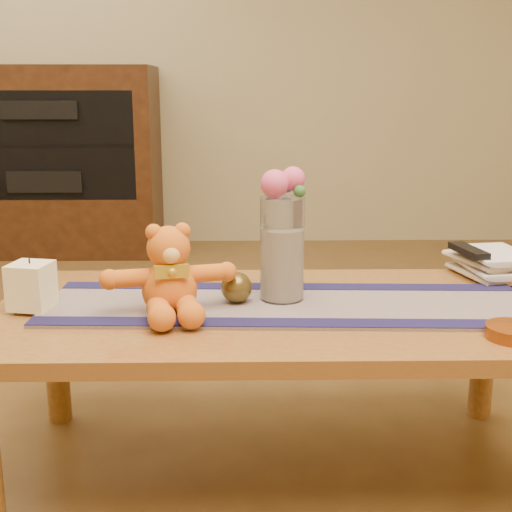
{
  "coord_description": "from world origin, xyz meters",
  "views": [
    {
      "loc": [
        -0.08,
        -1.61,
        0.98
      ],
      "look_at": [
        -0.05,
        0.0,
        0.58
      ],
      "focal_mm": 47.8,
      "sensor_mm": 36.0,
      "label": 1
    }
  ],
  "objects_px": {
    "pillar_candle": "(31,286)",
    "bronze_ball": "(236,287)",
    "book_bottom": "(465,275)",
    "glass_vase": "(282,249)",
    "tv_remote": "(469,251)",
    "teddy_bear": "(169,271)"
  },
  "relations": [
    {
      "from": "pillar_candle",
      "to": "bronze_ball",
      "type": "xyz_separation_m",
      "value": [
        0.5,
        0.03,
        -0.02
      ]
    },
    {
      "from": "bronze_ball",
      "to": "book_bottom",
      "type": "height_order",
      "value": "bronze_ball"
    },
    {
      "from": "bronze_ball",
      "to": "book_bottom",
      "type": "bearing_deg",
      "value": 19.69
    },
    {
      "from": "pillar_candle",
      "to": "glass_vase",
      "type": "height_order",
      "value": "glass_vase"
    },
    {
      "from": "bronze_ball",
      "to": "book_bottom",
      "type": "distance_m",
      "value": 0.69
    },
    {
      "from": "bronze_ball",
      "to": "tv_remote",
      "type": "distance_m",
      "value": 0.69
    },
    {
      "from": "glass_vase",
      "to": "bronze_ball",
      "type": "xyz_separation_m",
      "value": [
        -0.11,
        -0.03,
        -0.09
      ]
    },
    {
      "from": "teddy_bear",
      "to": "tv_remote",
      "type": "distance_m",
      "value": 0.86
    },
    {
      "from": "bronze_ball",
      "to": "tv_remote",
      "type": "bearing_deg",
      "value": 18.86
    },
    {
      "from": "glass_vase",
      "to": "bronze_ball",
      "type": "bearing_deg",
      "value": -166.17
    },
    {
      "from": "teddy_bear",
      "to": "pillar_candle",
      "type": "relative_size",
      "value": 2.69
    },
    {
      "from": "pillar_candle",
      "to": "book_bottom",
      "type": "relative_size",
      "value": 0.5
    },
    {
      "from": "glass_vase",
      "to": "book_bottom",
      "type": "xyz_separation_m",
      "value": [
        0.53,
        0.2,
        -0.13
      ]
    },
    {
      "from": "teddy_bear",
      "to": "glass_vase",
      "type": "bearing_deg",
      "value": 6.48
    },
    {
      "from": "pillar_candle",
      "to": "bronze_ball",
      "type": "relative_size",
      "value": 1.43
    },
    {
      "from": "bronze_ball",
      "to": "book_bottom",
      "type": "xyz_separation_m",
      "value": [
        0.65,
        0.23,
        -0.04
      ]
    },
    {
      "from": "teddy_bear",
      "to": "pillar_candle",
      "type": "xyz_separation_m",
      "value": [
        -0.34,
        0.04,
        -0.05
      ]
    },
    {
      "from": "glass_vase",
      "to": "teddy_bear",
      "type": "bearing_deg",
      "value": -160.37
    },
    {
      "from": "pillar_candle",
      "to": "book_bottom",
      "type": "xyz_separation_m",
      "value": [
        1.14,
        0.26,
        -0.05
      ]
    },
    {
      "from": "pillar_candle",
      "to": "tv_remote",
      "type": "distance_m",
      "value": 1.17
    },
    {
      "from": "teddy_bear",
      "to": "book_bottom",
      "type": "relative_size",
      "value": 1.35
    },
    {
      "from": "bronze_ball",
      "to": "pillar_candle",
      "type": "bearing_deg",
      "value": -176.18
    }
  ]
}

